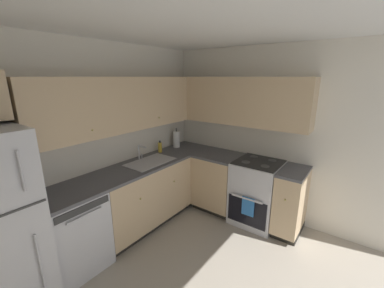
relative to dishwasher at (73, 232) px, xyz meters
name	(u,v)px	position (x,y,z in m)	size (l,w,h in m)	color
wall_back	(95,144)	(0.57, 0.33, 0.80)	(3.62, 0.05, 2.49)	silver
wall_right	(285,137)	(2.36, -1.48, 0.80)	(0.05, 3.67, 2.49)	silver
ceiling	(226,9)	(0.57, -1.48, 2.07)	(3.62, 3.67, 0.05)	white
dishwasher	(73,232)	(0.00, 0.00, 0.00)	(0.60, 0.63, 0.88)	silver
lower_cabinets_back	(143,196)	(1.02, 0.00, 0.00)	(1.43, 0.62, 0.88)	tan
countertop_back	(141,166)	(1.02, 0.00, 0.46)	(2.64, 0.60, 0.04)	#4C4C51
lower_cabinets_right	(239,188)	(2.04, -0.99, 0.00)	(0.62, 1.59, 0.88)	tan
countertop_right	(241,160)	(2.04, -0.99, 0.46)	(0.60, 1.59, 0.03)	#4C4C51
oven_range	(257,192)	(2.05, -1.25, 0.02)	(0.68, 0.62, 1.06)	silver
upper_cabinets_back	(120,105)	(0.86, 0.14, 1.29)	(2.32, 0.34, 0.67)	tan
upper_cabinets_right	(234,101)	(2.18, -0.77, 1.29)	(0.32, 2.14, 0.67)	tan
sink	(151,165)	(1.16, -0.03, 0.43)	(0.67, 0.40, 0.10)	#B7B7BC
faucet	(140,151)	(1.16, 0.18, 0.60)	(0.07, 0.16, 0.21)	silver
soap_bottle	(160,147)	(1.57, 0.18, 0.56)	(0.06, 0.06, 0.19)	gold
paper_towel_roll	(176,139)	(1.95, 0.16, 0.61)	(0.11, 0.11, 0.33)	white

